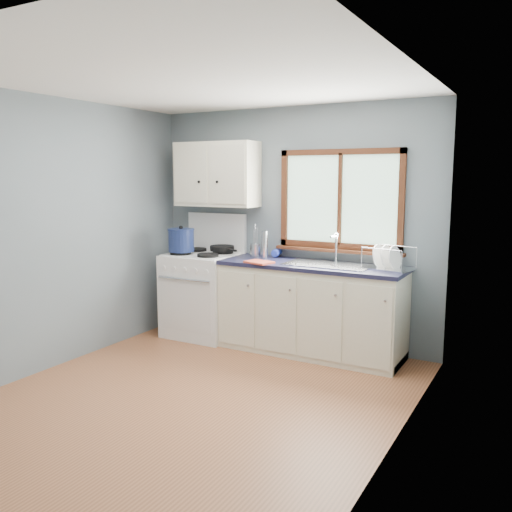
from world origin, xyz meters
The scene contains 18 objects.
floor centered at (0.00, 0.00, -0.01)m, with size 3.20×3.60×0.02m, color #A0603B.
ceiling centered at (0.00, 0.00, 2.51)m, with size 3.20×3.60×0.02m, color white.
wall_back centered at (0.00, 1.81, 1.25)m, with size 3.20×0.02×2.50m, color slate.
wall_left centered at (-1.61, 0.00, 1.25)m, with size 0.02×3.60×2.50m, color slate.
wall_right centered at (1.61, 0.00, 1.25)m, with size 0.02×3.60×2.50m, color slate.
gas_range centered at (-0.95, 1.47, 0.49)m, with size 0.76×0.69×1.36m.
base_cabinets centered at (0.36, 1.49, 0.41)m, with size 1.85×0.60×0.88m.
countertop centered at (0.36, 1.49, 0.90)m, with size 1.89×0.64×0.04m, color black.
sink centered at (0.54, 1.49, 0.86)m, with size 0.84×0.46×0.44m.
window centered at (0.54, 1.77, 1.48)m, with size 1.36×0.10×1.03m.
upper_cabinets centered at (-0.85, 1.63, 1.80)m, with size 0.95×0.35×0.70m.
skillet centered at (-0.77, 1.61, 0.99)m, with size 0.43×0.36×0.05m.
stockpot centered at (-1.13, 1.33, 1.09)m, with size 0.36×0.36×0.29m.
utensil_crock centered at (-0.36, 1.61, 0.99)m, with size 0.15×0.15×0.36m.
thermos centered at (-0.22, 1.57, 1.06)m, with size 0.07×0.07×0.29m, color silver.
soap_bottle centered at (-0.14, 1.64, 1.04)m, with size 0.09×0.09×0.23m, color #2438AE.
dish_towel centered at (-0.11, 1.26, 0.93)m, with size 0.27×0.19×0.02m, color #C8472F.
dish_rack centered at (1.10, 1.55, 0.98)m, with size 0.49×0.41×0.22m.
Camera 1 is at (2.46, -3.43, 1.79)m, focal length 38.00 mm.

